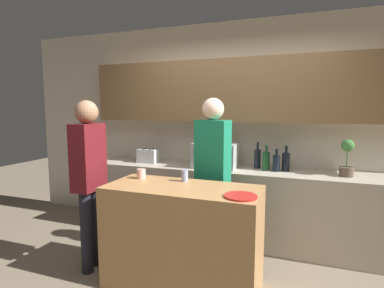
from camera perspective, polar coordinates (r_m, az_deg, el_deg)
name	(u,v)px	position (r m, az deg, el deg)	size (l,w,h in m)	color
back_wall	(237,114)	(3.86, 8.59, 5.62)	(6.40, 0.40, 2.70)	beige
back_counter	(231,204)	(3.78, 7.45, -11.21)	(3.60, 0.62, 0.89)	#B7AD99
kitchen_island	(183,237)	(2.82, -1.82, -17.22)	(1.38, 0.60, 0.93)	#B27F4C
microwave	(216,155)	(3.67, 4.51, -2.14)	(0.52, 0.39, 0.30)	#B7BABC
toaster	(148,156)	(4.02, -8.39, -2.25)	(0.26, 0.16, 0.18)	silver
potted_plant	(347,158)	(3.56, 27.43, -2.38)	(0.14, 0.14, 0.39)	brown
bottle_0	(257,158)	(3.68, 12.35, -2.68)	(0.08, 0.08, 0.32)	black
bottle_1	(266,161)	(3.60, 13.94, -3.07)	(0.08, 0.08, 0.29)	#194723
bottle_2	(276,163)	(3.56, 15.74, -3.45)	(0.08, 0.08, 0.26)	black
bottle_3	(286,161)	(3.61, 17.43, -3.18)	(0.09, 0.09, 0.29)	black
plate_on_island	(241,196)	(2.39, 9.23, -9.79)	(0.26, 0.26, 0.01)	red
cup_0	(185,176)	(2.83, -1.40, -6.04)	(0.06, 0.06, 0.11)	#9AA6D6
cup_1	(141,174)	(2.99, -9.66, -5.60)	(0.09, 0.09, 0.10)	beige
person_left	(89,171)	(3.10, -19.04, -4.80)	(0.22, 0.35, 1.69)	black
person_center	(213,165)	(3.13, 3.94, -3.96)	(0.37, 0.25, 1.72)	black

